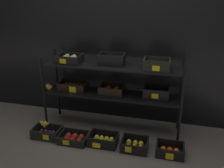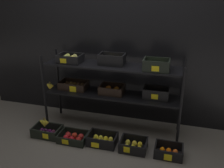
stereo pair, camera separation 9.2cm
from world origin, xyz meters
The scene contains 9 objects.
ground_plane centered at (0.00, 0.00, 0.00)m, with size 10.00×10.00×0.00m, color #605B56.
storefront_wall centered at (0.00, 0.40, 0.98)m, with size 4.14×0.12×1.97m, color black.
display_rack centered at (-0.01, 0.00, 0.70)m, with size 1.85×0.43×1.04m.
crate_ground_plum centered at (-0.76, -0.40, 0.04)m, with size 0.36×0.24×0.13m.
crate_ground_apple_red centered at (-0.39, -0.42, 0.04)m, with size 0.36×0.27×0.10m.
crate_ground_lemon centered at (-0.01, -0.39, 0.05)m, with size 0.35×0.25×0.13m.
crate_ground_right_lemon centered at (0.38, -0.40, 0.05)m, with size 0.31×0.26×0.13m.
crate_ground_tangerine centered at (0.78, -0.40, 0.05)m, with size 0.32×0.23×0.13m.
banana_bunch_loose centered at (-0.78, -0.41, 0.18)m, with size 0.15×0.05×0.12m.
Camera 1 is at (0.71, -2.87, 1.82)m, focal length 39.94 mm.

